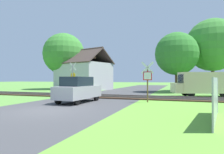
{
  "coord_description": "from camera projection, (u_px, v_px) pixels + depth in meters",
  "views": [
    {
      "loc": [
        6.54,
        -8.61,
        1.66
      ],
      "look_at": [
        0.5,
        8.87,
        1.8
      ],
      "focal_mm": 32.0,
      "sensor_mm": 36.0,
      "label": 1
    }
  ],
  "objects": [
    {
      "name": "ground_plane",
      "position": [
        47.0,
        111.0,
        10.26
      ],
      "size": [
        160.0,
        160.0,
        0.0
      ],
      "primitive_type": "plane",
      "color": "#5B933D"
    },
    {
      "name": "road_asphalt",
      "position": [
        68.0,
        106.0,
        12.15
      ],
      "size": [
        7.14,
        80.0,
        0.01
      ],
      "primitive_type": "cube",
      "color": "#424244",
      "rests_on": "ground"
    },
    {
      "name": "grass_verge",
      "position": [
        182.0,
        131.0,
        6.23
      ],
      "size": [
        6.0,
        20.0,
        0.01
      ],
      "primitive_type": "cube",
      "color": "#64A237",
      "rests_on": "ground"
    },
    {
      "name": "rail_track",
      "position": [
        103.0,
        97.0,
        17.7
      ],
      "size": [
        60.0,
        2.6,
        0.22
      ],
      "color": "#422D1E",
      "rests_on": "ground"
    },
    {
      "name": "stop_sign_near",
      "position": [
        148.0,
        79.0,
        13.86
      ],
      "size": [
        0.87,
        0.19,
        2.85
      ],
      "rotation": [
        0.0,
        0.0,
        3.28
      ],
      "color": "brown",
      "rests_on": "ground"
    },
    {
      "name": "crossing_sign_far",
      "position": [
        73.0,
        76.0,
        21.08
      ],
      "size": [
        0.87,
        0.19,
        3.35
      ],
      "rotation": [
        0.0,
        0.0,
        -0.17
      ],
      "color": "#9E9EA5",
      "rests_on": "ground"
    },
    {
      "name": "house",
      "position": [
        83.0,
        75.0,
        30.03
      ],
      "size": [
        8.95,
        7.75,
        6.14
      ],
      "rotation": [
        0.0,
        0.0,
        -0.3
      ],
      "color": "#B7B7BC",
      "rests_on": "ground"
    },
    {
      "name": "tree_left",
      "position": [
        64.0,
        54.0,
        31.39
      ],
      "size": [
        6.47,
        6.47,
        8.78
      ],
      "color": "#513823",
      "rests_on": "ground"
    },
    {
      "name": "tree_right",
      "position": [
        177.0,
        54.0,
        24.43
      ],
      "size": [
        5.25,
        5.25,
        7.33
      ],
      "color": "#513823",
      "rests_on": "ground"
    },
    {
      "name": "tree_far",
      "position": [
        213.0,
        45.0,
        25.97
      ],
      "size": [
        6.82,
        6.82,
        9.44
      ],
      "color": "#513823",
      "rests_on": "ground"
    },
    {
      "name": "mail_truck",
      "position": [
        201.0,
        83.0,
        18.43
      ],
      "size": [
        5.23,
        3.27,
        2.24
      ],
      "rotation": [
        0.0,
        0.0,
        1.88
      ],
      "color": "beige",
      "rests_on": "ground"
    },
    {
      "name": "parked_car",
      "position": [
        78.0,
        89.0,
        13.9
      ],
      "size": [
        1.83,
        4.08,
        1.78
      ],
      "rotation": [
        0.0,
        0.0,
        -0.05
      ],
      "color": "#99999E",
      "rests_on": "ground"
    },
    {
      "name": "fence_panel",
      "position": [
        216.0,
        99.0,
        7.79
      ],
      "size": [
        0.8,
        4.03,
        1.7
      ],
      "rotation": [
        0.0,
        0.0,
        1.39
      ],
      "color": "#9E9EA5",
      "rests_on": "ground"
    }
  ]
}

